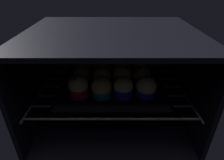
{
  "coord_description": "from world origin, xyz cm",
  "views": [
    {
      "loc": [
        0.21,
        -40.24,
        51.7
      ],
      "look_at": [
        0.0,
        20.85,
        17.18
      ],
      "focal_mm": 29.77,
      "sensor_mm": 36.0,
      "label": 1
    }
  ],
  "objects_px": {
    "muffin_row1_col2": "(122,76)",
    "muffin_row2_col2": "(122,68)",
    "muffin_row0_col1": "(101,88)",
    "muffin_row1_col0": "(82,77)",
    "muffin_row1_col3": "(142,77)",
    "muffin_row0_col0": "(78,87)",
    "muffin_row0_col3": "(146,88)",
    "muffin_row2_col1": "(102,68)",
    "baking_tray": "(112,86)",
    "muffin_row0_col2": "(123,88)",
    "muffin_row2_col3": "(140,67)",
    "muffin_row1_col1": "(102,77)",
    "muffin_row2_col0": "(84,68)"
  },
  "relations": [
    {
      "from": "muffin_row1_col2",
      "to": "muffin_row2_col2",
      "type": "bearing_deg",
      "value": 88.26
    },
    {
      "from": "muffin_row0_col1",
      "to": "muffin_row1_col0",
      "type": "distance_m",
      "value": 0.11
    },
    {
      "from": "muffin_row0_col1",
      "to": "muffin_row1_col3",
      "type": "bearing_deg",
      "value": 29.26
    },
    {
      "from": "muffin_row1_col3",
      "to": "muffin_row2_col2",
      "type": "relative_size",
      "value": 0.94
    },
    {
      "from": "muffin_row1_col2",
      "to": "muffin_row0_col0",
      "type": "bearing_deg",
      "value": -152.77
    },
    {
      "from": "muffin_row1_col2",
      "to": "muffin_row2_col2",
      "type": "xyz_separation_m",
      "value": [
        0.0,
        0.07,
        -0.0
      ]
    },
    {
      "from": "muffin_row1_col2",
      "to": "muffin_row1_col3",
      "type": "xyz_separation_m",
      "value": [
        0.07,
        0.0,
        -0.0
      ]
    },
    {
      "from": "muffin_row0_col3",
      "to": "muffin_row2_col1",
      "type": "height_order",
      "value": "muffin_row2_col1"
    },
    {
      "from": "baking_tray",
      "to": "muffin_row0_col3",
      "type": "xyz_separation_m",
      "value": [
        0.12,
        -0.08,
        0.04
      ]
    },
    {
      "from": "muffin_row2_col2",
      "to": "muffin_row0_col0",
      "type": "bearing_deg",
      "value": -135.35
    },
    {
      "from": "muffin_row0_col0",
      "to": "muffin_row1_col3",
      "type": "distance_m",
      "value": 0.24
    },
    {
      "from": "muffin_row0_col1",
      "to": "muffin_row0_col2",
      "type": "xyz_separation_m",
      "value": [
        0.07,
        0.0,
        0.0
      ]
    },
    {
      "from": "muffin_row1_col0",
      "to": "muffin_row0_col1",
      "type": "bearing_deg",
      "value": -46.59
    },
    {
      "from": "muffin_row1_col2",
      "to": "muffin_row0_col3",
      "type": "bearing_deg",
      "value": -44.75
    },
    {
      "from": "muffin_row0_col0",
      "to": "muffin_row2_col3",
      "type": "bearing_deg",
      "value": 34.3
    },
    {
      "from": "muffin_row1_col1",
      "to": "muffin_row1_col2",
      "type": "relative_size",
      "value": 0.95
    },
    {
      "from": "muffin_row0_col3",
      "to": "muffin_row2_col0",
      "type": "xyz_separation_m",
      "value": [
        -0.23,
        0.15,
        0.0
      ]
    },
    {
      "from": "muffin_row0_col3",
      "to": "muffin_row1_col1",
      "type": "relative_size",
      "value": 1.01
    },
    {
      "from": "muffin_row0_col0",
      "to": "muffin_row1_col1",
      "type": "relative_size",
      "value": 1.09
    },
    {
      "from": "muffin_row0_col1",
      "to": "baking_tray",
      "type": "bearing_deg",
      "value": 65.61
    },
    {
      "from": "muffin_row1_col0",
      "to": "muffin_row2_col2",
      "type": "bearing_deg",
      "value": 25.17
    },
    {
      "from": "muffin_row0_col0",
      "to": "muffin_row1_col0",
      "type": "bearing_deg",
      "value": 89.9
    },
    {
      "from": "muffin_row0_col0",
      "to": "muffin_row0_col3",
      "type": "height_order",
      "value": "muffin_row0_col0"
    },
    {
      "from": "muffin_row1_col1",
      "to": "muffin_row2_col3",
      "type": "height_order",
      "value": "muffin_row2_col3"
    },
    {
      "from": "muffin_row2_col3",
      "to": "muffin_row0_col3",
      "type": "bearing_deg",
      "value": -88.85
    },
    {
      "from": "muffin_row0_col2",
      "to": "muffin_row1_col3",
      "type": "distance_m",
      "value": 0.11
    },
    {
      "from": "muffin_row1_col1",
      "to": "muffin_row1_col2",
      "type": "height_order",
      "value": "muffin_row1_col2"
    },
    {
      "from": "muffin_row1_col1",
      "to": "muffin_row0_col1",
      "type": "bearing_deg",
      "value": -88.43
    },
    {
      "from": "muffin_row0_col3",
      "to": "muffin_row2_col0",
      "type": "distance_m",
      "value": 0.28
    },
    {
      "from": "muffin_row1_col3",
      "to": "muffin_row2_col3",
      "type": "relative_size",
      "value": 0.92
    },
    {
      "from": "muffin_row2_col0",
      "to": "muffin_row2_col3",
      "type": "xyz_separation_m",
      "value": [
        0.23,
        0.0,
        0.0
      ]
    },
    {
      "from": "muffin_row1_col2",
      "to": "muffin_row2_col3",
      "type": "distance_m",
      "value": 0.11
    },
    {
      "from": "muffin_row1_col1",
      "to": "muffin_row0_col0",
      "type": "bearing_deg",
      "value": -135.91
    },
    {
      "from": "muffin_row1_col1",
      "to": "muffin_row1_col2",
      "type": "xyz_separation_m",
      "value": [
        0.08,
        0.0,
        0.0
      ]
    },
    {
      "from": "muffin_row0_col0",
      "to": "muffin_row0_col1",
      "type": "distance_m",
      "value": 0.08
    },
    {
      "from": "muffin_row2_col2",
      "to": "muffin_row2_col3",
      "type": "height_order",
      "value": "muffin_row2_col3"
    },
    {
      "from": "muffin_row0_col2",
      "to": "muffin_row2_col0",
      "type": "height_order",
      "value": "muffin_row2_col0"
    },
    {
      "from": "muffin_row1_col0",
      "to": "muffin_row1_col3",
      "type": "relative_size",
      "value": 0.96
    },
    {
      "from": "muffin_row1_col1",
      "to": "muffin_row1_col3",
      "type": "distance_m",
      "value": 0.15
    },
    {
      "from": "muffin_row2_col1",
      "to": "muffin_row2_col2",
      "type": "xyz_separation_m",
      "value": [
        0.08,
        0.0,
        -0.0
      ]
    },
    {
      "from": "muffin_row1_col0",
      "to": "muffin_row2_col0",
      "type": "bearing_deg",
      "value": 90.68
    },
    {
      "from": "muffin_row0_col1",
      "to": "muffin_row2_col2",
      "type": "xyz_separation_m",
      "value": [
        0.08,
        0.15,
        0.0
      ]
    },
    {
      "from": "muffin_row1_col2",
      "to": "muffin_row2_col0",
      "type": "height_order",
      "value": "same"
    },
    {
      "from": "muffin_row1_col3",
      "to": "muffin_row2_col1",
      "type": "relative_size",
      "value": 0.97
    },
    {
      "from": "muffin_row0_col2",
      "to": "muffin_row1_col0",
      "type": "relative_size",
      "value": 1.04
    },
    {
      "from": "muffin_row0_col2",
      "to": "muffin_row1_col3",
      "type": "bearing_deg",
      "value": 47.43
    },
    {
      "from": "muffin_row1_col0",
      "to": "muffin_row1_col3",
      "type": "distance_m",
      "value": 0.23
    },
    {
      "from": "muffin_row2_col3",
      "to": "muffin_row2_col1",
      "type": "bearing_deg",
      "value": -177.76
    },
    {
      "from": "muffin_row0_col3",
      "to": "baking_tray",
      "type": "bearing_deg",
      "value": 147.16
    },
    {
      "from": "muffin_row0_col2",
      "to": "muffin_row2_col1",
      "type": "distance_m",
      "value": 0.17
    }
  ]
}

